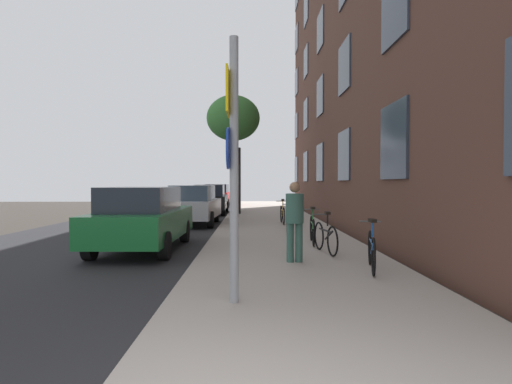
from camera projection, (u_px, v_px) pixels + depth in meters
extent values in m
plane|color=#332D28|center=(189.00, 224.00, 17.39)|extent=(41.80, 41.80, 0.00)
cube|color=#232326|center=(138.00, 224.00, 17.36)|extent=(7.00, 38.00, 0.01)
cube|color=#9E9389|center=(272.00, 223.00, 17.43)|extent=(4.20, 38.00, 0.12)
cube|color=#2D3847|center=(394.00, 141.00, 9.40)|extent=(0.06, 1.70, 1.72)
cube|color=#2D3847|center=(344.00, 156.00, 14.40)|extent=(0.06, 1.70, 1.72)
cube|color=#2D3847|center=(320.00, 163.00, 19.40)|extent=(0.06, 1.70, 1.72)
cube|color=#2D3847|center=(306.00, 167.00, 24.40)|extent=(0.06, 1.70, 1.72)
cube|color=#2D3847|center=(296.00, 169.00, 29.40)|extent=(0.06, 1.70, 1.72)
cube|color=#2D3847|center=(395.00, 5.00, 9.34)|extent=(0.06, 1.70, 1.72)
cube|color=#2D3847|center=(344.00, 67.00, 14.33)|extent=(0.06, 1.70, 1.72)
cube|color=#2D3847|center=(320.00, 97.00, 19.33)|extent=(0.06, 1.70, 1.72)
cube|color=#2D3847|center=(306.00, 114.00, 24.33)|extent=(0.06, 1.70, 1.72)
cube|color=#2D3847|center=(296.00, 126.00, 29.33)|extent=(0.06, 1.70, 1.72)
cube|color=#2D3847|center=(320.00, 30.00, 19.26)|extent=(0.06, 1.70, 1.72)
cube|color=#2D3847|center=(306.00, 62.00, 24.26)|extent=(0.06, 1.70, 1.72)
cube|color=#2D3847|center=(297.00, 82.00, 29.26)|extent=(0.06, 1.70, 1.72)
cube|color=#2D3847|center=(306.00, 9.00, 24.20)|extent=(0.06, 1.70, 1.72)
cube|color=#2D3847|center=(297.00, 39.00, 29.19)|extent=(0.06, 1.70, 1.72)
cylinder|color=gray|center=(234.00, 170.00, 5.60)|extent=(0.12, 0.12, 3.57)
cube|color=yellow|center=(228.00, 92.00, 5.57)|extent=(0.03, 0.60, 0.60)
cylinder|color=#14339E|center=(228.00, 148.00, 5.59)|extent=(0.03, 0.56, 0.56)
cylinder|color=black|center=(240.00, 181.00, 21.69)|extent=(0.12, 0.12, 3.45)
cube|color=black|center=(236.00, 156.00, 21.66)|extent=(0.20, 0.24, 0.80)
sphere|color=#4B0707|center=(234.00, 151.00, 21.65)|extent=(0.16, 0.16, 0.16)
sphere|color=orange|center=(234.00, 156.00, 21.66)|extent=(0.16, 0.16, 0.16)
sphere|color=#083E11|center=(234.00, 161.00, 21.67)|extent=(0.16, 0.16, 0.16)
cylinder|color=#4C3823|center=(233.00, 176.00, 19.19)|extent=(0.25, 0.25, 3.86)
ellipsoid|color=#387533|center=(233.00, 118.00, 19.13)|extent=(2.44, 2.44, 2.07)
torus|color=black|center=(370.00, 248.00, 8.23)|extent=(0.19, 0.66, 0.67)
torus|color=black|center=(374.00, 257.00, 7.20)|extent=(0.19, 0.66, 0.67)
cylinder|color=#194C99|center=(372.00, 242.00, 7.71)|extent=(0.24, 0.88, 0.04)
cylinder|color=#194C99|center=(373.00, 249.00, 7.46)|extent=(0.16, 0.54, 0.29)
cylinder|color=#194C99|center=(372.00, 229.00, 7.55)|extent=(0.04, 0.04, 0.28)
cube|color=black|center=(372.00, 220.00, 7.55)|extent=(0.10, 0.24, 0.06)
cylinder|color=#4C4C4C|center=(370.00, 221.00, 8.22)|extent=(0.42, 0.12, 0.03)
torus|color=black|center=(319.00, 236.00, 10.05)|extent=(0.14, 0.67, 0.67)
torus|color=black|center=(333.00, 241.00, 9.10)|extent=(0.14, 0.67, 0.67)
cylinder|color=black|center=(325.00, 230.00, 9.57)|extent=(0.16, 0.81, 0.04)
cylinder|color=black|center=(329.00, 235.00, 9.33)|extent=(0.12, 0.50, 0.27)
cylinder|color=black|center=(328.00, 220.00, 9.42)|extent=(0.04, 0.04, 0.28)
cube|color=black|center=(328.00, 213.00, 9.42)|extent=(0.10, 0.24, 0.06)
cylinder|color=#4C4C4C|center=(319.00, 214.00, 10.03)|extent=(0.42, 0.09, 0.03)
torus|color=black|center=(311.00, 228.00, 11.60)|extent=(0.10, 0.70, 0.70)
torus|color=black|center=(314.00, 233.00, 10.58)|extent=(0.10, 0.70, 0.70)
cylinder|color=#267233|center=(312.00, 223.00, 11.08)|extent=(0.12, 0.87, 0.04)
cylinder|color=#267233|center=(313.00, 227.00, 10.83)|extent=(0.09, 0.53, 0.28)
cylinder|color=#267233|center=(313.00, 214.00, 10.92)|extent=(0.04, 0.04, 0.28)
cube|color=black|center=(313.00, 208.00, 10.92)|extent=(0.10, 0.24, 0.06)
cylinder|color=#4C4C4C|center=(311.00, 209.00, 11.58)|extent=(0.42, 0.07, 0.03)
torus|color=black|center=(288.00, 219.00, 14.53)|extent=(0.12, 0.69, 0.69)
torus|color=black|center=(287.00, 222.00, 13.46)|extent=(0.12, 0.69, 0.69)
cylinder|color=#C68C19|center=(288.00, 215.00, 13.99)|extent=(0.15, 0.91, 0.04)
cylinder|color=#C68C19|center=(288.00, 218.00, 13.73)|extent=(0.11, 0.55, 0.29)
cylinder|color=#C68C19|center=(288.00, 208.00, 13.83)|extent=(0.04, 0.04, 0.28)
cube|color=black|center=(288.00, 203.00, 13.82)|extent=(0.10, 0.24, 0.06)
cylinder|color=#4C4C4C|center=(288.00, 204.00, 14.51)|extent=(0.42, 0.08, 0.03)
torus|color=black|center=(281.00, 214.00, 16.94)|extent=(0.05, 0.69, 0.69)
torus|color=black|center=(284.00, 216.00, 15.88)|extent=(0.05, 0.69, 0.69)
cylinder|color=#C68C19|center=(282.00, 210.00, 16.40)|extent=(0.06, 0.90, 0.04)
cylinder|color=#C68C19|center=(283.00, 213.00, 16.14)|extent=(0.05, 0.55, 0.29)
cylinder|color=#C68C19|center=(283.00, 204.00, 16.24)|extent=(0.04, 0.04, 0.28)
cube|color=black|center=(283.00, 200.00, 16.23)|extent=(0.10, 0.24, 0.06)
cylinder|color=#4C4C4C|center=(281.00, 201.00, 16.93)|extent=(0.42, 0.04, 0.03)
cylinder|color=#33594C|center=(290.00, 243.00, 8.48)|extent=(0.15, 0.15, 0.80)
cylinder|color=#33594C|center=(299.00, 242.00, 8.48)|extent=(0.15, 0.15, 0.80)
cylinder|color=#33594C|center=(295.00, 208.00, 8.47)|extent=(0.51, 0.51, 0.60)
sphere|color=#936B4C|center=(295.00, 187.00, 8.46)|extent=(0.22, 0.22, 0.22)
cube|color=#19662D|center=(144.00, 224.00, 10.69)|extent=(1.90, 4.46, 0.70)
cube|color=#1E232D|center=(141.00, 199.00, 10.45)|extent=(1.57, 2.50, 0.60)
cylinder|color=black|center=(127.00, 231.00, 12.10)|extent=(0.22, 0.64, 0.64)
cylinder|color=black|center=(185.00, 231.00, 12.12)|extent=(0.22, 0.64, 0.64)
cylinder|color=black|center=(90.00, 246.00, 9.27)|extent=(0.22, 0.64, 0.64)
cylinder|color=black|center=(165.00, 246.00, 9.29)|extent=(0.22, 0.64, 0.64)
cube|color=#B7B7BC|center=(194.00, 208.00, 17.08)|extent=(1.96, 4.11, 0.70)
cube|color=#384756|center=(193.00, 193.00, 16.86)|extent=(1.60, 2.33, 0.60)
cylinder|color=black|center=(179.00, 215.00, 18.37)|extent=(0.22, 0.64, 0.64)
cylinder|color=black|center=(216.00, 215.00, 18.39)|extent=(0.22, 0.64, 0.64)
cylinder|color=black|center=(168.00, 220.00, 15.78)|extent=(0.22, 0.64, 0.64)
cylinder|color=black|center=(211.00, 220.00, 15.80)|extent=(0.22, 0.64, 0.64)
cube|color=black|center=(210.00, 202.00, 23.16)|extent=(1.88, 4.24, 0.70)
cube|color=#1E232D|center=(210.00, 190.00, 22.93)|extent=(1.55, 2.38, 0.60)
cylinder|color=black|center=(199.00, 207.00, 24.50)|extent=(0.22, 0.64, 0.64)
cylinder|color=black|center=(226.00, 207.00, 24.52)|extent=(0.22, 0.64, 0.64)
cylinder|color=black|center=(192.00, 210.00, 21.81)|extent=(0.22, 0.64, 0.64)
cylinder|color=black|center=(223.00, 210.00, 21.83)|extent=(0.22, 0.64, 0.64)
cube|color=red|center=(218.00, 197.00, 30.14)|extent=(1.82, 4.48, 0.70)
cube|color=#1E232D|center=(217.00, 188.00, 29.90)|extent=(1.50, 2.52, 0.60)
cylinder|color=black|center=(209.00, 201.00, 31.56)|extent=(0.22, 0.64, 0.64)
cylinder|color=black|center=(230.00, 201.00, 31.58)|extent=(0.22, 0.64, 0.64)
cylinder|color=black|center=(205.00, 203.00, 28.71)|extent=(0.22, 0.64, 0.64)
cylinder|color=black|center=(227.00, 203.00, 28.73)|extent=(0.22, 0.64, 0.64)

